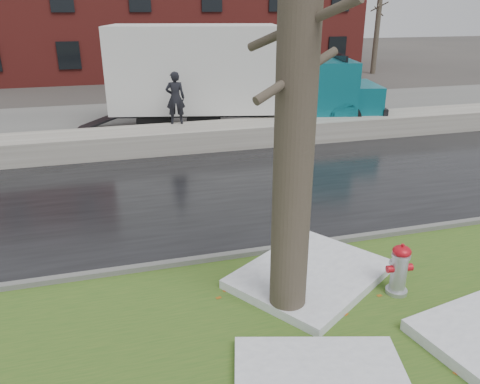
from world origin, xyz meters
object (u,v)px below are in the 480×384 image
object	(u,v)px
fire_hydrant	(399,267)
tree	(297,81)
worker	(175,98)
box_truck	(227,76)

from	to	relation	value
fire_hydrant	tree	distance (m)	3.66
fire_hydrant	worker	world-z (taller)	worker
tree	box_truck	size ratio (longest dim) A/B	0.60
tree	worker	size ratio (longest dim) A/B	4.02
tree	box_truck	distance (m)	12.03
fire_hydrant	worker	bearing A→B (deg)	107.51
fire_hydrant	box_truck	distance (m)	11.92
fire_hydrant	worker	size ratio (longest dim) A/B	0.52
box_truck	worker	world-z (taller)	box_truck
fire_hydrant	box_truck	bearing A→B (deg)	95.16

